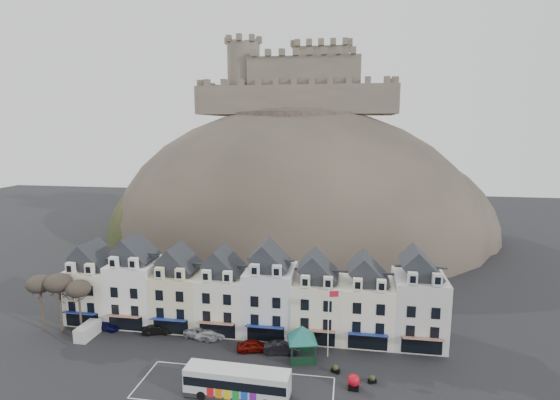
% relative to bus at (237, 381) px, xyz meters
% --- Properties ---
extents(ground, '(300.00, 300.00, 0.00)m').
position_rel_bus_xyz_m(ground, '(-2.69, 0.31, -1.80)').
color(ground, black).
rests_on(ground, ground).
extents(coach_bay_markings, '(22.00, 7.50, 0.01)m').
position_rel_bus_xyz_m(coach_bay_markings, '(-0.69, 1.56, -1.80)').
color(coach_bay_markings, silver).
rests_on(coach_bay_markings, ground).
extents(townhouse_terrace, '(54.40, 9.35, 11.80)m').
position_rel_bus_xyz_m(townhouse_terrace, '(-2.55, 16.28, 3.50)').
color(townhouse_terrace, white).
rests_on(townhouse_terrace, ground).
extents(castle_hill, '(100.00, 76.00, 68.00)m').
position_rel_bus_xyz_m(castle_hill, '(-1.44, 69.27, -1.69)').
color(castle_hill, '#332E27').
rests_on(castle_hill, ground).
extents(castle, '(50.20, 22.20, 22.00)m').
position_rel_bus_xyz_m(castle, '(-2.19, 76.25, 38.40)').
color(castle, brown).
rests_on(castle, ground).
extents(tree_left_far, '(3.61, 3.61, 8.24)m').
position_rel_bus_xyz_m(tree_left_far, '(-31.69, 10.81, 5.10)').
color(tree_left_far, '#3A2D25').
rests_on(tree_left_far, ground).
extents(tree_left_mid, '(3.78, 3.78, 8.64)m').
position_rel_bus_xyz_m(tree_left_mid, '(-28.69, 10.81, 5.44)').
color(tree_left_mid, '#3A2D25').
rests_on(tree_left_mid, ground).
extents(tree_left_near, '(3.43, 3.43, 7.84)m').
position_rel_bus_xyz_m(tree_left_near, '(-25.69, 10.81, 4.76)').
color(tree_left_near, '#3A2D25').
rests_on(tree_left_near, ground).
extents(bus, '(11.60, 3.07, 3.25)m').
position_rel_bus_xyz_m(bus, '(0.00, 0.00, 0.00)').
color(bus, '#262628').
rests_on(bus, ground).
extents(bus_shelter, '(6.93, 6.93, 4.53)m').
position_rel_bus_xyz_m(bus_shelter, '(6.07, 8.76, 1.72)').
color(bus_shelter, black).
rests_on(bus_shelter, ground).
extents(red_buoy, '(1.41, 1.41, 1.74)m').
position_rel_bus_xyz_m(red_buoy, '(12.48, 3.50, -0.91)').
color(red_buoy, black).
rests_on(red_buoy, ground).
extents(flagpole, '(1.26, 0.45, 9.06)m').
position_rel_bus_xyz_m(flagpole, '(9.34, 10.07, 3.38)').
color(flagpole, silver).
rests_on(flagpole, ground).
extents(white_van, '(1.79, 4.07, 1.86)m').
position_rel_bus_xyz_m(white_van, '(-24.06, 9.81, -0.87)').
color(white_van, silver).
rests_on(white_van, ground).
extents(planter_west, '(1.11, 0.84, 1.00)m').
position_rel_bus_xyz_m(planter_west, '(10.36, 6.43, -1.32)').
color(planter_west, black).
rests_on(planter_west, ground).
extents(planter_east, '(1.03, 0.77, 0.92)m').
position_rel_bus_xyz_m(planter_east, '(14.61, 4.99, -1.35)').
color(planter_east, black).
rests_on(planter_east, ground).
extents(car_navy, '(4.09, 2.20, 1.32)m').
position_rel_bus_xyz_m(car_navy, '(-22.69, 12.30, -1.14)').
color(car_navy, '#0C0D3D').
rests_on(car_navy, ground).
extents(car_black, '(4.44, 2.52, 1.38)m').
position_rel_bus_xyz_m(car_black, '(-14.90, 12.31, -1.11)').
color(car_black, black).
rests_on(car_black, ground).
extents(car_silver, '(5.45, 3.36, 1.43)m').
position_rel_bus_xyz_m(car_silver, '(-8.29, 12.31, -1.08)').
color(car_silver, '#A0A1A7').
rests_on(car_silver, ground).
extents(car_white, '(4.71, 3.00, 1.27)m').
position_rel_bus_xyz_m(car_white, '(-7.09, 12.31, -1.16)').
color(car_white, silver).
rests_on(car_white, ground).
extents(car_maroon, '(4.71, 2.78, 1.50)m').
position_rel_bus_xyz_m(car_maroon, '(-0.39, 9.81, -1.05)').
color(car_maroon, '#650A05').
rests_on(car_maroon, ground).
extents(car_charcoal, '(4.79, 2.27, 1.52)m').
position_rel_bus_xyz_m(car_charcoal, '(3.31, 9.81, -1.04)').
color(car_charcoal, black).
rests_on(car_charcoal, ground).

